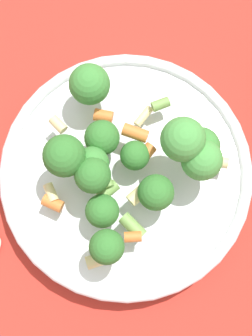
% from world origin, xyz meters
% --- Properties ---
extents(ground_plane, '(3.00, 3.00, 0.00)m').
position_xyz_m(ground_plane, '(0.00, 0.00, 0.00)').
color(ground_plane, '#B72D23').
extents(bowl, '(0.29, 0.29, 0.04)m').
position_xyz_m(bowl, '(0.00, 0.00, 0.02)').
color(bowl, silver).
rests_on(bowl, ground_plane).
extents(pasta_salad, '(0.21, 0.21, 0.09)m').
position_xyz_m(pasta_salad, '(-0.01, -0.00, 0.08)').
color(pasta_salad, '#8CB766').
rests_on(pasta_salad, bowl).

